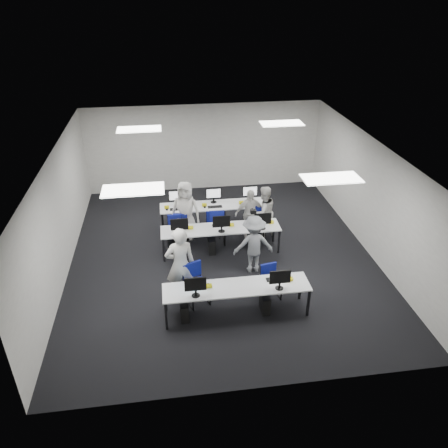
{
  "coord_description": "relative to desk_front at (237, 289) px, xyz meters",
  "views": [
    {
      "loc": [
        -1.33,
        -9.87,
        6.51
      ],
      "look_at": [
        0.05,
        -0.07,
        1.0
      ],
      "focal_mm": 35.0,
      "sensor_mm": 36.0,
      "label": 1
    }
  ],
  "objects": [
    {
      "name": "desk_back",
      "position": [
        0.0,
        4.0,
        0.0
      ],
      "size": [
        3.2,
        0.7,
        0.73
      ],
      "color": "silver",
      "rests_on": "ground"
    },
    {
      "name": "chair_4",
      "position": [
        1.06,
        3.17,
        -0.39
      ],
      "size": [
        0.49,
        0.53,
        0.92
      ],
      "rotation": [
        0.0,
        0.0,
        0.08
      ],
      "color": "navy",
      "rests_on": "ground"
    },
    {
      "name": "equipment_mid",
      "position": [
        -0.19,
        2.58,
        -0.32
      ],
      "size": [
        2.91,
        0.41,
        1.19
      ],
      "color": "white",
      "rests_on": "desk_mid"
    },
    {
      "name": "student_0",
      "position": [
        -1.17,
        0.72,
        0.25
      ],
      "size": [
        0.75,
        0.56,
        1.87
      ],
      "primitive_type": "imported",
      "rotation": [
        0.0,
        0.0,
        3.32
      ],
      "color": "beige",
      "rests_on": "ground"
    },
    {
      "name": "desk_mid",
      "position": [
        0.0,
        2.6,
        0.0
      ],
      "size": [
        3.2,
        0.7,
        0.73
      ],
      "color": "silver",
      "rests_on": "ground"
    },
    {
      "name": "room",
      "position": [
        0.0,
        2.4,
        0.82
      ],
      "size": [
        9.0,
        9.02,
        3.0
      ],
      "color": "black",
      "rests_on": "ground"
    },
    {
      "name": "student_2",
      "position": [
        -0.87,
        3.5,
        0.18
      ],
      "size": [
        0.98,
        0.8,
        1.72
      ],
      "primitive_type": "imported",
      "rotation": [
        0.0,
        0.0,
        -0.35
      ],
      "color": "beige",
      "rests_on": "ground"
    },
    {
      "name": "chair_2",
      "position": [
        -1.07,
        3.19,
        -0.41
      ],
      "size": [
        0.48,
        0.51,
        0.84
      ],
      "rotation": [
        0.0,
        0.0,
        -0.17
      ],
      "color": "navy",
      "rests_on": "ground"
    },
    {
      "name": "student_1",
      "position": [
        1.32,
        3.27,
        0.09
      ],
      "size": [
        0.91,
        0.81,
        1.55
      ],
      "primitive_type": "imported",
      "rotation": [
        0.0,
        0.0,
        3.48
      ],
      "color": "beige",
      "rests_on": "ground"
    },
    {
      "name": "equipment_front",
      "position": [
        -0.19,
        -0.02,
        -0.32
      ],
      "size": [
        2.51,
        0.41,
        1.19
      ],
      "color": "#0D5DAC",
      "rests_on": "desk_front"
    },
    {
      "name": "chair_6",
      "position": [
        -0.06,
        3.51,
        -0.41
      ],
      "size": [
        0.53,
        0.56,
        0.84
      ],
      "rotation": [
        0.0,
        0.0,
        -0.32
      ],
      "color": "navy",
      "rests_on": "ground"
    },
    {
      "name": "chair_7",
      "position": [
        1.25,
        3.49,
        -0.39
      ],
      "size": [
        0.54,
        0.58,
        0.92
      ],
      "rotation": [
        0.0,
        0.0,
        -0.21
      ],
      "color": "navy",
      "rests_on": "ground"
    },
    {
      "name": "chair_0",
      "position": [
        -0.84,
        0.52,
        -0.37
      ],
      "size": [
        0.63,
        0.66,
        0.97
      ],
      "rotation": [
        0.0,
        0.0,
        0.38
      ],
      "color": "navy",
      "rests_on": "ground"
    },
    {
      "name": "student_3",
      "position": [
        0.92,
        3.28,
        0.06
      ],
      "size": [
        0.9,
        0.46,
        1.48
      ],
      "primitive_type": "imported",
      "rotation": [
        0.0,
        0.0,
        0.12
      ],
      "color": "beige",
      "rests_on": "ground"
    },
    {
      "name": "handbag",
      "position": [
        -1.12,
        2.72,
        0.2
      ],
      "size": [
        0.38,
        0.25,
        0.3
      ],
      "primitive_type": "ellipsoid",
      "rotation": [
        0.0,
        0.0,
        0.05
      ],
      "color": "olive",
      "rests_on": "desk_mid"
    },
    {
      "name": "desk_front",
      "position": [
        0.0,
        0.0,
        0.0
      ],
      "size": [
        3.2,
        0.7,
        0.73
      ],
      "color": "silver",
      "rests_on": "ground"
    },
    {
      "name": "dslr_camera",
      "position": [
        0.69,
        1.76,
        0.93
      ],
      "size": [
        0.14,
        0.18,
        0.1
      ],
      "primitive_type": "cube",
      "rotation": [
        0.0,
        0.0,
        3.14
      ],
      "color": "black",
      "rests_on": "photographer"
    },
    {
      "name": "chair_5",
      "position": [
        -1.19,
        3.48,
        -0.41
      ],
      "size": [
        0.43,
        0.46,
        0.85
      ],
      "rotation": [
        0.0,
        0.0,
        -0.02
      ],
      "color": "navy",
      "rests_on": "ground"
    },
    {
      "name": "chair_1",
      "position": [
        0.89,
        0.47,
        -0.42
      ],
      "size": [
        0.48,
        0.51,
        0.82
      ],
      "rotation": [
        0.0,
        0.0,
        0.19
      ],
      "color": "navy",
      "rests_on": "ground"
    },
    {
      "name": "ceiling_panels",
      "position": [
        0.0,
        2.4,
        2.3
      ],
      "size": [
        5.2,
        4.6,
        0.02
      ],
      "color": "white",
      "rests_on": "room"
    },
    {
      "name": "equipment_back",
      "position": [
        0.19,
        4.02,
        -0.32
      ],
      "size": [
        2.91,
        0.41,
        1.19
      ],
      "color": "white",
      "rests_on": "desk_back"
    },
    {
      "name": "photographer",
      "position": [
        0.69,
        1.58,
        0.1
      ],
      "size": [
        1.01,
        0.58,
        1.56
      ],
      "primitive_type": "imported",
      "rotation": [
        0.0,
        0.0,
        3.14
      ],
      "color": "slate",
      "rests_on": "ground"
    },
    {
      "name": "chair_3",
      "position": [
        -0.03,
        3.1,
        -0.4
      ],
      "size": [
        0.47,
        0.51,
        0.9
      ],
      "rotation": [
        0.0,
        0.0,
        -0.06
      ],
      "color": "navy",
      "rests_on": "ground"
    }
  ]
}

